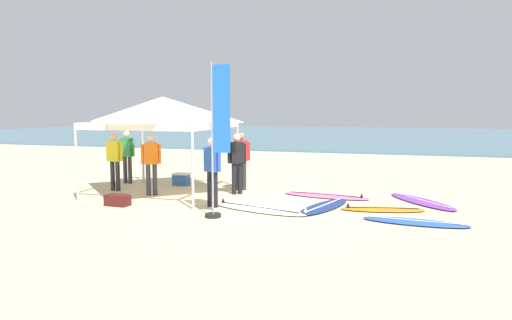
{
  "coord_description": "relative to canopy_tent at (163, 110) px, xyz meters",
  "views": [
    {
      "loc": [
        3.67,
        -10.91,
        2.38
      ],
      "look_at": [
        0.06,
        1.11,
        1.0
      ],
      "focal_mm": 32.02,
      "sensor_mm": 36.0,
      "label": 1
    }
  ],
  "objects": [
    {
      "name": "person_black",
      "position": [
        2.0,
        0.55,
        -1.4
      ],
      "size": [
        0.46,
        0.39,
        1.71
      ],
      "color": "black",
      "rests_on": "ground"
    },
    {
      "name": "ground_plane",
      "position": [
        2.52,
        -0.62,
        -2.39
      ],
      "size": [
        80.0,
        80.0,
        0.0
      ],
      "primitive_type": "plane",
      "color": "beige"
    },
    {
      "name": "surfboard_navy",
      "position": [
        4.63,
        -0.59,
        -2.35
      ],
      "size": [
        1.29,
        2.39,
        0.19
      ],
      "color": "navy",
      "rests_on": "ground"
    },
    {
      "name": "person_yellow",
      "position": [
        -1.63,
        0.04,
        -1.4
      ],
      "size": [
        0.55,
        0.23,
        1.71
      ],
      "color": "#2D2D33",
      "rests_on": "ground"
    },
    {
      "name": "surfboard_pink",
      "position": [
        4.48,
        0.84,
        -2.35
      ],
      "size": [
        2.47,
        0.99,
        0.19
      ],
      "color": "pink",
      "rests_on": "ground"
    },
    {
      "name": "person_blue",
      "position": [
        1.99,
        -1.26,
        -1.4
      ],
      "size": [
        0.52,
        0.34,
        1.71
      ],
      "color": "black",
      "rests_on": "ground"
    },
    {
      "name": "person_orange",
      "position": [
        -0.23,
        -0.3,
        -1.4
      ],
      "size": [
        0.48,
        0.37,
        1.71
      ],
      "color": "#383842",
      "rests_on": "ground"
    },
    {
      "name": "canopy_tent",
      "position": [
        0.0,
        0.0,
        0.0
      ],
      "size": [
        3.4,
        3.4,
        2.75
      ],
      "color": "#B7B7BC",
      "rests_on": "ground"
    },
    {
      "name": "surfboard_blue",
      "position": [
        6.71,
        -1.57,
        -2.35
      ],
      "size": [
        2.21,
        0.78,
        0.19
      ],
      "color": "blue",
      "rests_on": "ground"
    },
    {
      "name": "surfboard_orange",
      "position": [
        6.0,
        -0.5,
        -2.35
      ],
      "size": [
        2.05,
        0.9,
        0.19
      ],
      "color": "orange",
      "rests_on": "ground"
    },
    {
      "name": "person_green",
      "position": [
        -2.04,
        1.34,
        -1.4
      ],
      "size": [
        0.55,
        0.23,
        1.71
      ],
      "color": "#383842",
      "rests_on": "ground"
    },
    {
      "name": "banner_flag",
      "position": [
        2.52,
        -2.26,
        -0.82
      ],
      "size": [
        0.6,
        0.36,
        3.4
      ],
      "color": "#99999E",
      "rests_on": "ground"
    },
    {
      "name": "person_red",
      "position": [
        1.92,
        1.17,
        -1.4
      ],
      "size": [
        0.46,
        0.39,
        1.71
      ],
      "color": "#2D2D33",
      "rests_on": "ground"
    },
    {
      "name": "sea",
      "position": [
        2.52,
        31.64,
        -2.34
      ],
      "size": [
        80.0,
        36.0,
        0.1
      ],
      "primitive_type": "cube",
      "color": "teal",
      "rests_on": "ground"
    },
    {
      "name": "gear_bag_near_tent",
      "position": [
        -0.34,
        -1.81,
        -2.25
      ],
      "size": [
        0.62,
        0.36,
        0.28
      ],
      "primitive_type": "cube",
      "rotation": [
        0.0,
        0.0,
        3.08
      ],
      "color": "#4C1919",
      "rests_on": "ground"
    },
    {
      "name": "surfboard_purple",
      "position": [
        6.95,
        0.79,
        -2.35
      ],
      "size": [
        1.94,
        2.36,
        0.19
      ],
      "color": "purple",
      "rests_on": "ground"
    },
    {
      "name": "surfboard_white",
      "position": [
        3.16,
        -1.28,
        -2.35
      ],
      "size": [
        2.68,
        1.43,
        0.19
      ],
      "color": "white",
      "rests_on": "ground"
    },
    {
      "name": "cooler_box",
      "position": [
        -0.2,
        1.48,
        -2.19
      ],
      "size": [
        0.5,
        0.36,
        0.39
      ],
      "color": "#2D60B7",
      "rests_on": "ground"
    }
  ]
}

